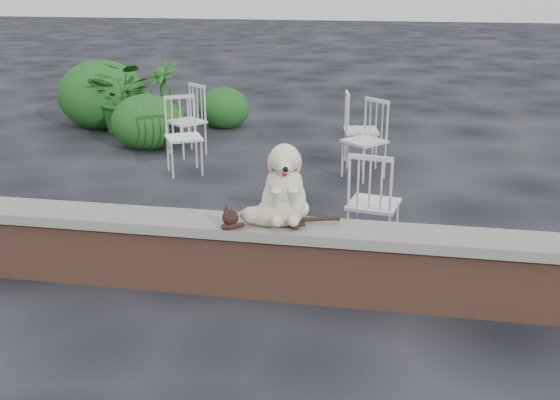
% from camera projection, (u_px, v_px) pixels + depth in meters
% --- Properties ---
extents(ground, '(60.00, 60.00, 0.00)m').
position_uv_depth(ground, '(218.00, 288.00, 5.18)').
color(ground, black).
rests_on(ground, ground).
extents(brick_wall, '(6.00, 0.30, 0.50)m').
position_uv_depth(brick_wall, '(217.00, 259.00, 5.09)').
color(brick_wall, brown).
rests_on(brick_wall, ground).
extents(capstone, '(6.20, 0.40, 0.08)m').
position_uv_depth(capstone, '(215.00, 224.00, 5.00)').
color(capstone, slate).
rests_on(capstone, brick_wall).
extents(dog, '(0.52, 0.63, 0.64)m').
position_uv_depth(dog, '(284.00, 180.00, 4.88)').
color(dog, beige).
rests_on(dog, capstone).
extents(cat, '(1.07, 0.46, 0.18)m').
position_uv_depth(cat, '(270.00, 215.00, 4.83)').
color(cat, tan).
rests_on(cat, capstone).
extents(chair_a, '(0.76, 0.76, 0.94)m').
position_uv_depth(chair_a, '(184.00, 136.00, 7.97)').
color(chair_a, white).
rests_on(chair_a, ground).
extents(chair_d, '(0.79, 0.79, 0.94)m').
position_uv_depth(chair_d, '(364.00, 140.00, 7.80)').
color(chair_d, white).
rests_on(chair_d, ground).
extents(chair_c, '(0.65, 0.65, 0.94)m').
position_uv_depth(chair_c, '(374.00, 202.00, 5.69)').
color(chair_c, white).
rests_on(chair_c, ground).
extents(chair_b, '(0.79, 0.79, 0.94)m').
position_uv_depth(chair_b, '(186.00, 120.00, 8.81)').
color(chair_b, white).
rests_on(chair_b, ground).
extents(chair_e, '(0.64, 0.64, 0.94)m').
position_uv_depth(chair_e, '(361.00, 129.00, 8.33)').
color(chair_e, white).
rests_on(chair_e, ground).
extents(potted_plant_a, '(1.05, 0.93, 1.11)m').
position_uv_depth(potted_plant_a, '(125.00, 97.00, 9.99)').
color(potted_plant_a, '#1E4D16').
rests_on(potted_plant_a, ground).
extents(potted_plant_b, '(0.92, 0.92, 1.16)m').
position_uv_depth(potted_plant_b, '(163.00, 101.00, 9.56)').
color(potted_plant_b, '#1E4D16').
rests_on(potted_plant_b, ground).
extents(shrubbery, '(3.05, 2.29, 1.11)m').
position_uv_depth(shrubbery, '(129.00, 103.00, 10.15)').
color(shrubbery, '#1E4D16').
rests_on(shrubbery, ground).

